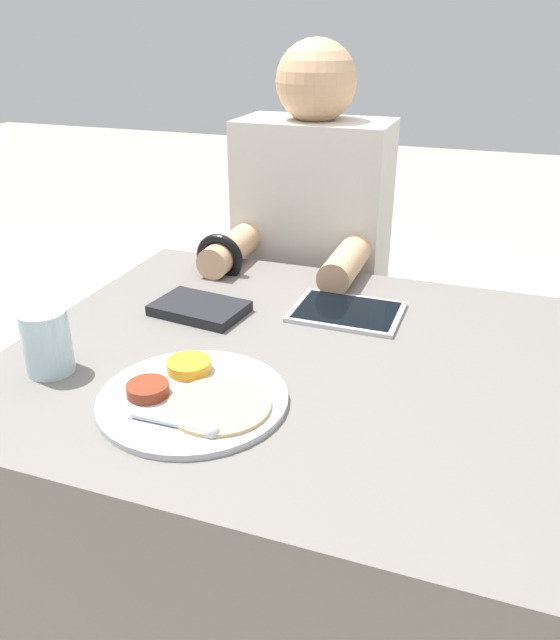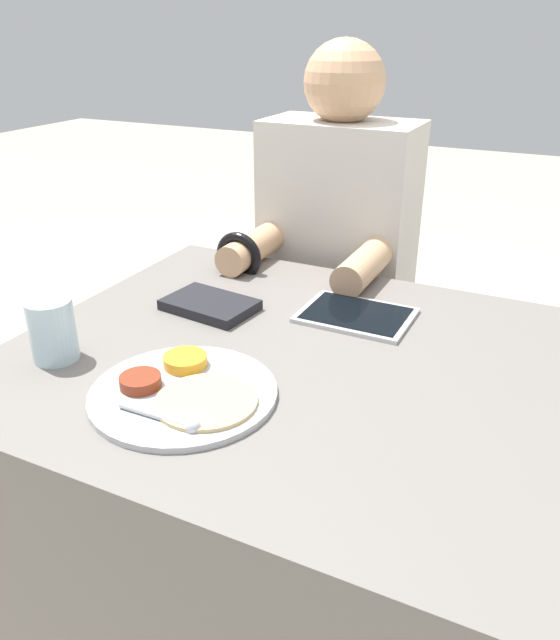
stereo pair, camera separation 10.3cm
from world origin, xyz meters
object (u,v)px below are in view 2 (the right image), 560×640
object	(u,v)px
thali_tray	(183,391)
tablet_device	(356,315)
red_notebook	(210,306)
drinking_glass	(52,330)
person_diner	(334,301)

from	to	relation	value
thali_tray	tablet_device	bearing A→B (deg)	69.51
red_notebook	drinking_glass	size ratio (longest dim) A/B	1.75
drinking_glass	person_diner	bearing A→B (deg)	74.13
tablet_device	person_diner	bearing A→B (deg)	116.39
thali_tray	tablet_device	world-z (taller)	thali_tray
thali_tray	drinking_glass	world-z (taller)	drinking_glass
red_notebook	tablet_device	world-z (taller)	red_notebook
thali_tray	tablet_device	xyz separation A→B (m)	(0.14, 0.37, -0.00)
tablet_device	person_diner	size ratio (longest dim) A/B	0.17
tablet_device	person_diner	distance (m)	0.44
person_diner	drinking_glass	xyz separation A→B (m)	(-0.21, -0.74, 0.20)
person_diner	red_notebook	bearing A→B (deg)	-100.22
thali_tray	red_notebook	size ratio (longest dim) A/B	1.53
thali_tray	red_notebook	xyz separation A→B (m)	(-0.13, 0.28, 0.00)
thali_tray	person_diner	world-z (taller)	person_diner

